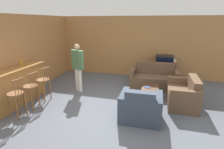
{
  "coord_description": "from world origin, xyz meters",
  "views": [
    {
      "loc": [
        1.07,
        -3.95,
        2.39
      ],
      "look_at": [
        -0.19,
        0.9,
        0.85
      ],
      "focal_mm": 28.0,
      "sensor_mm": 36.0,
      "label": 1
    }
  ],
  "objects": [
    {
      "name": "table_lamp",
      "position": [
        1.73,
        3.35,
        0.91
      ],
      "size": [
        0.3,
        0.3,
        0.43
      ],
      "color": "brown",
      "rests_on": "tv_unit"
    },
    {
      "name": "loveseat_right",
      "position": [
        1.92,
        1.15,
        0.32
      ],
      "size": [
        0.8,
        1.32,
        0.85
      ],
      "color": "brown",
      "rests_on": "ground_plane"
    },
    {
      "name": "tv",
      "position": [
        1.39,
        3.35,
        0.82
      ],
      "size": [
        0.69,
        0.5,
        0.46
      ],
      "color": "black",
      "rests_on": "tv_unit"
    },
    {
      "name": "bar_chair_mid",
      "position": [
        -2.26,
        -0.13,
        0.57
      ],
      "size": [
        0.42,
        0.42,
        1.06
      ],
      "color": "brown",
      "rests_on": "ground_plane"
    },
    {
      "name": "book_on_table",
      "position": [
        0.86,
        1.33,
        0.39
      ],
      "size": [
        0.16,
        0.17,
        0.02
      ],
      "color": "navy",
      "rests_on": "coffee_table"
    },
    {
      "name": "wall_back",
      "position": [
        0.0,
        3.71,
        1.3
      ],
      "size": [
        9.4,
        0.08,
        2.6
      ],
      "color": "#B27A47",
      "rests_on": "ground_plane"
    },
    {
      "name": "bottle",
      "position": [
        -2.86,
        0.31,
        1.21
      ],
      "size": [
        0.07,
        0.07,
        0.28
      ],
      "color": "#B27A23",
      "rests_on": "bar_counter"
    },
    {
      "name": "tv_unit",
      "position": [
        1.39,
        3.35,
        0.3
      ],
      "size": [
        1.01,
        0.52,
        0.59
      ],
      "color": "#513823",
      "rests_on": "ground_plane"
    },
    {
      "name": "bar_counter",
      "position": [
        -2.87,
        -0.14,
        0.54
      ],
      "size": [
        0.55,
        2.39,
        1.08
      ],
      "color": "#A87038",
      "rests_on": "ground_plane"
    },
    {
      "name": "bar_chair_far",
      "position": [
        -2.26,
        0.43,
        0.57
      ],
      "size": [
        0.45,
        0.45,
        1.06
      ],
      "color": "brown",
      "rests_on": "ground_plane"
    },
    {
      "name": "person_by_window",
      "position": [
        -1.51,
        1.35,
        0.94
      ],
      "size": [
        0.51,
        0.33,
        1.66
      ],
      "color": "silver",
      "rests_on": "ground_plane"
    },
    {
      "name": "bar_chair_near",
      "position": [
        -2.26,
        -0.66,
        0.57
      ],
      "size": [
        0.43,
        0.43,
        1.06
      ],
      "color": "brown",
      "rests_on": "ground_plane"
    },
    {
      "name": "wall_left",
      "position": [
        -3.21,
        1.36,
        1.3
      ],
      "size": [
        0.08,
        8.71,
        2.6
      ],
      "color": "#B27A47",
      "rests_on": "ground_plane"
    },
    {
      "name": "coffee_table",
      "position": [
        0.95,
        1.27,
        0.32
      ],
      "size": [
        0.52,
        0.85,
        0.38
      ],
      "color": "#472D1E",
      "rests_on": "ground_plane"
    },
    {
      "name": "ground_plane",
      "position": [
        0.0,
        0.0,
        0.0
      ],
      "size": [
        24.0,
        24.0,
        0.0
      ],
      "primitive_type": "plane",
      "color": "#565B66"
    },
    {
      "name": "armchair_near",
      "position": [
        0.78,
        -0.0,
        0.32
      ],
      "size": [
        1.01,
        0.83,
        0.87
      ],
      "color": "#384251",
      "rests_on": "ground_plane"
    },
    {
      "name": "couch_far",
      "position": [
        1.04,
        2.43,
        0.32
      ],
      "size": [
        1.73,
        0.87,
        0.89
      ],
      "color": "brown",
      "rests_on": "ground_plane"
    }
  ]
}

